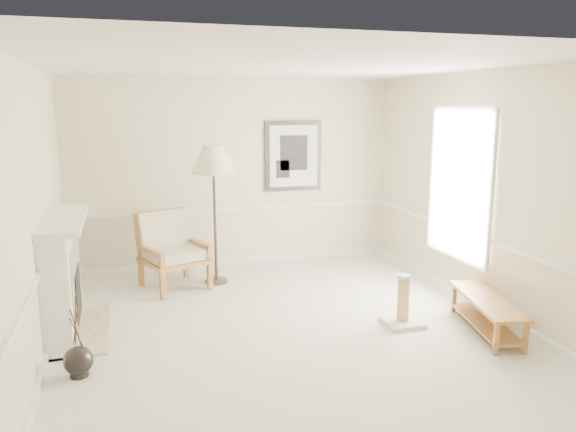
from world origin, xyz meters
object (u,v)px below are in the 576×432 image
object	(u,v)px
armchair	(170,246)
scratching_post	(403,309)
floor_lamp	(214,163)
bench	(487,309)
floor_vase	(78,362)

from	to	relation	value
armchair	scratching_post	xyz separation A→B (m)	(2.42, -2.22, -0.38)
floor_lamp	bench	world-z (taller)	floor_lamp
armchair	bench	bearing A→B (deg)	-60.46
bench	floor_vase	bearing A→B (deg)	177.71
floor_lamp	armchair	bearing A→B (deg)	176.84
scratching_post	floor_vase	bearing A→B (deg)	-175.69
armchair	scratching_post	world-z (taller)	armchair
scratching_post	armchair	bearing A→B (deg)	137.42
scratching_post	bench	bearing A→B (deg)	-28.37
floor_vase	scratching_post	xyz separation A→B (m)	(3.49, 0.26, 0.04)
armchair	bench	world-z (taller)	armchair
bench	armchair	bearing A→B (deg)	140.51
floor_lamp	floor_vase	bearing A→B (deg)	-124.79
floor_vase	armchair	size ratio (longest dim) A/B	0.75
bench	scratching_post	xyz separation A→B (m)	(-0.81, 0.44, -0.07)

